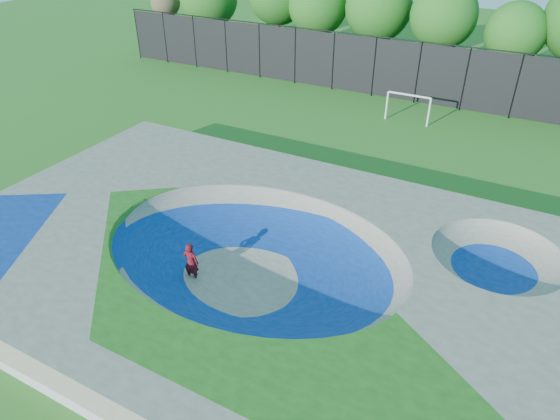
{
  "coord_description": "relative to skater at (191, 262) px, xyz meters",
  "views": [
    {
      "loc": [
        7.4,
        -11.84,
        11.52
      ],
      "look_at": [
        -0.57,
        3.0,
        1.1
      ],
      "focal_mm": 32.0,
      "sensor_mm": 36.0,
      "label": 1
    }
  ],
  "objects": [
    {
      "name": "ground",
      "position": [
        1.92,
        1.09,
        -0.78
      ],
      "size": [
        120.0,
        120.0,
        0.0
      ],
      "primitive_type": "plane",
      "color": "#25641B",
      "rests_on": "ground"
    },
    {
      "name": "skate_deck",
      "position": [
        1.92,
        1.09,
        -0.03
      ],
      "size": [
        22.0,
        14.0,
        1.5
      ],
      "primitive_type": "cube",
      "color": "gray",
      "rests_on": "ground"
    },
    {
      "name": "skater",
      "position": [
        0.0,
        0.0,
        0.0
      ],
      "size": [
        0.61,
        0.44,
        1.56
      ],
      "primitive_type": "imported",
      "rotation": [
        0.0,
        0.0,
        3.27
      ],
      "color": "#B00E1A",
      "rests_on": "ground"
    },
    {
      "name": "skateboard",
      "position": [
        0.0,
        0.0,
        -0.76
      ],
      "size": [
        0.81,
        0.36,
        0.05
      ],
      "primitive_type": "cube",
      "rotation": [
        0.0,
        0.0,
        0.19
      ],
      "color": "black",
      "rests_on": "ground"
    },
    {
      "name": "soccer_goal",
      "position": [
        2.45,
        18.35,
        0.45
      ],
      "size": [
        2.71,
        0.12,
        1.79
      ],
      "color": "silver",
      "rests_on": "ground"
    },
    {
      "name": "fence",
      "position": [
        1.92,
        22.09,
        1.32
      ],
      "size": [
        48.09,
        0.09,
        4.04
      ],
      "color": "black",
      "rests_on": "ground"
    },
    {
      "name": "treeline",
      "position": [
        2.9,
        27.62,
        4.02
      ],
      "size": [
        51.65,
        7.0,
        8.13
      ],
      "color": "#4B3B25",
      "rests_on": "ground"
    }
  ]
}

